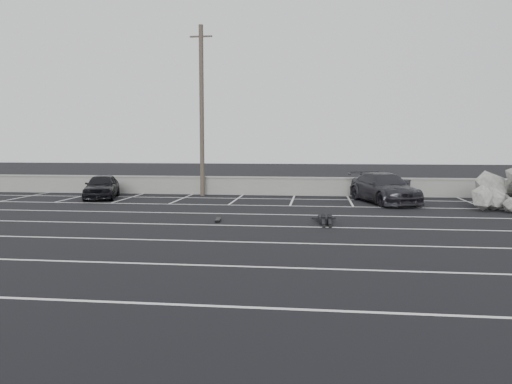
# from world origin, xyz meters

# --- Properties ---
(ground) EXTENTS (120.00, 120.00, 0.00)m
(ground) POSITION_xyz_m (0.00, 0.00, 0.00)
(ground) COLOR black
(ground) RESTS_ON ground
(seawall) EXTENTS (50.00, 0.45, 1.06)m
(seawall) POSITION_xyz_m (0.00, 14.00, 0.55)
(seawall) COLOR gray
(seawall) RESTS_ON ground
(stall_lines) EXTENTS (36.00, 20.05, 0.01)m
(stall_lines) POSITION_xyz_m (-0.08, 4.41, 0.00)
(stall_lines) COLOR silver
(stall_lines) RESTS_ON ground
(car_left) EXTENTS (2.58, 4.22, 1.34)m
(car_left) POSITION_xyz_m (-9.35, 11.06, 0.67)
(car_left) COLOR black
(car_left) RESTS_ON ground
(car_right) EXTENTS (3.62, 5.56, 1.50)m
(car_right) POSITION_xyz_m (5.64, 10.86, 0.75)
(car_right) COLOR black
(car_right) RESTS_ON ground
(utility_pole) EXTENTS (1.28, 0.26, 9.58)m
(utility_pole) POSITION_xyz_m (-4.25, 13.20, 4.85)
(utility_pole) COLOR #4C4238
(utility_pole) RESTS_ON ground
(trash_bin) EXTENTS (0.84, 0.84, 1.02)m
(trash_bin) POSITION_xyz_m (7.06, 13.26, 0.52)
(trash_bin) COLOR black
(trash_bin) RESTS_ON ground
(person) EXTENTS (1.25, 2.54, 0.48)m
(person) POSITION_xyz_m (2.57, 4.10, 0.24)
(person) COLOR black
(person) RESTS_ON ground
(skateboard) EXTENTS (0.26, 0.70, 0.08)m
(skateboard) POSITION_xyz_m (-1.49, 3.90, 0.06)
(skateboard) COLOR black
(skateboard) RESTS_ON ground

